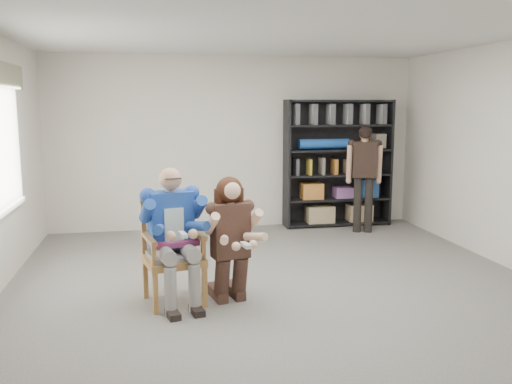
{
  "coord_description": "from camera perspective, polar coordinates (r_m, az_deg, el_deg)",
  "views": [
    {
      "loc": [
        -1.32,
        -5.29,
        2.02
      ],
      "look_at": [
        -0.2,
        0.6,
        1.05
      ],
      "focal_mm": 38.0,
      "sensor_mm": 36.0,
      "label": 1
    }
  ],
  "objects": [
    {
      "name": "room_shell",
      "position": [
        5.49,
        3.22,
        2.69
      ],
      "size": [
        6.0,
        7.0,
        2.8
      ],
      "primitive_type": null,
      "color": "silver",
      "rests_on": "ground"
    },
    {
      "name": "floor",
      "position": [
        5.82,
        3.1,
        -11.15
      ],
      "size": [
        6.0,
        7.0,
        0.01
      ],
      "primitive_type": "cube",
      "color": "#5F5D59",
      "rests_on": "ground"
    },
    {
      "name": "window_left",
      "position": [
        6.51,
        -25.33,
        4.87
      ],
      "size": [
        0.16,
        2.0,
        1.75
      ],
      "primitive_type": null,
      "color": "silver",
      "rests_on": "room_shell"
    },
    {
      "name": "armchair",
      "position": [
        5.61,
        -8.67,
        -6.2
      ],
      "size": [
        0.74,
        0.73,
        1.09
      ],
      "primitive_type": null,
      "rotation": [
        0.0,
        0.0,
        0.21
      ],
      "color": "#9E623A",
      "rests_on": "floor"
    },
    {
      "name": "seated_man",
      "position": [
        5.57,
        -8.71,
        -4.59
      ],
      "size": [
        0.77,
        0.96,
        1.41
      ],
      "primitive_type": null,
      "rotation": [
        0.0,
        0.0,
        0.21
      ],
      "color": "#1E519C",
      "rests_on": "floor"
    },
    {
      "name": "kneeling_woman",
      "position": [
        5.51,
        -2.59,
        -5.26
      ],
      "size": [
        0.71,
        0.96,
        1.29
      ],
      "primitive_type": null,
      "rotation": [
        0.0,
        0.0,
        0.21
      ],
      "color": "#372219",
      "rests_on": "floor"
    },
    {
      "name": "bookshelf",
      "position": [
        9.14,
        8.62,
        2.99
      ],
      "size": [
        1.8,
        0.38,
        2.1
      ],
      "primitive_type": null,
      "color": "black",
      "rests_on": "floor"
    },
    {
      "name": "standing_man",
      "position": [
        8.73,
        11.28,
        1.3
      ],
      "size": [
        0.58,
        0.42,
        1.7
      ],
      "primitive_type": null,
      "rotation": [
        0.0,
        0.0,
        -0.28
      ],
      "color": "black",
      "rests_on": "floor"
    }
  ]
}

